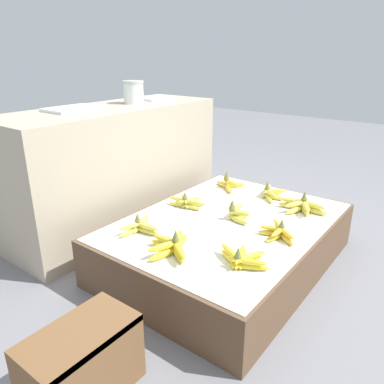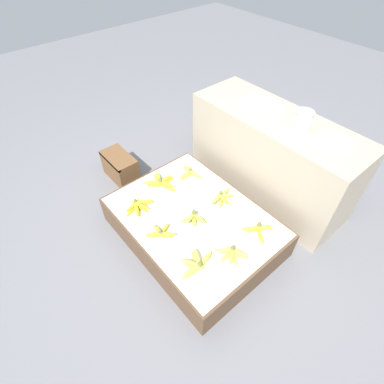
{
  "view_description": "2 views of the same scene",
  "coord_description": "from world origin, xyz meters",
  "px_view_note": "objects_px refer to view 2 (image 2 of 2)",
  "views": [
    {
      "loc": [
        -1.52,
        -0.92,
        1.08
      ],
      "look_at": [
        -0.14,
        0.12,
        0.43
      ],
      "focal_mm": 35.0,
      "sensor_mm": 36.0,
      "label": 1
    },
    {
      "loc": [
        1.1,
        -0.95,
        2.0
      ],
      "look_at": [
        -0.15,
        0.11,
        0.33
      ],
      "focal_mm": 28.0,
      "sensor_mm": 36.0,
      "label": 2
    }
  ],
  "objects_px": {
    "banana_bunch_front_midleft": "(161,232)",
    "banana_bunch_middle_left": "(161,182)",
    "banana_bunch_middle_midright": "(232,253)",
    "foam_tray_white": "(335,141)",
    "banana_bunch_back_midright": "(259,229)",
    "banana_bunch_middle_midleft": "(194,218)",
    "banana_bunch_back_left": "(189,173)",
    "banana_bunch_front_left": "(138,206)",
    "glass_jar": "(303,120)",
    "wooden_crate": "(120,167)",
    "banana_bunch_front_midright": "(197,263)",
    "banana_bunch_back_midleft": "(222,197)"
  },
  "relations": [
    {
      "from": "banana_bunch_back_midright",
      "to": "foam_tray_white",
      "type": "height_order",
      "value": "foam_tray_white"
    },
    {
      "from": "wooden_crate",
      "to": "banana_bunch_middle_left",
      "type": "relative_size",
      "value": 1.31
    },
    {
      "from": "banana_bunch_middle_left",
      "to": "glass_jar",
      "type": "xyz_separation_m",
      "value": [
        0.63,
        0.84,
        0.55
      ]
    },
    {
      "from": "banana_bunch_middle_left",
      "to": "glass_jar",
      "type": "height_order",
      "value": "glass_jar"
    },
    {
      "from": "banana_bunch_front_left",
      "to": "glass_jar",
      "type": "distance_m",
      "value": 1.36
    },
    {
      "from": "wooden_crate",
      "to": "banana_bunch_back_midleft",
      "type": "bearing_deg",
      "value": 19.43
    },
    {
      "from": "banana_bunch_front_left",
      "to": "glass_jar",
      "type": "relative_size",
      "value": 1.78
    },
    {
      "from": "banana_bunch_front_midleft",
      "to": "banana_bunch_middle_left",
      "type": "bearing_deg",
      "value": 143.49
    },
    {
      "from": "banana_bunch_front_midleft",
      "to": "banana_bunch_middle_midright",
      "type": "bearing_deg",
      "value": 30.37
    },
    {
      "from": "banana_bunch_middle_midleft",
      "to": "glass_jar",
      "type": "bearing_deg",
      "value": 79.89
    },
    {
      "from": "banana_bunch_front_midleft",
      "to": "banana_bunch_middle_left",
      "type": "height_order",
      "value": "banana_bunch_middle_left"
    },
    {
      "from": "banana_bunch_front_midleft",
      "to": "banana_bunch_front_midright",
      "type": "height_order",
      "value": "banana_bunch_front_midright"
    },
    {
      "from": "wooden_crate",
      "to": "banana_bunch_front_midright",
      "type": "bearing_deg",
      "value": -8.05
    },
    {
      "from": "banana_bunch_front_midright",
      "to": "foam_tray_white",
      "type": "xyz_separation_m",
      "value": [
        0.11,
        1.16,
        0.49
      ]
    },
    {
      "from": "banana_bunch_front_left",
      "to": "banana_bunch_front_midright",
      "type": "height_order",
      "value": "banana_bunch_front_midright"
    },
    {
      "from": "banana_bunch_middle_left",
      "to": "foam_tray_white",
      "type": "relative_size",
      "value": 1.23
    },
    {
      "from": "wooden_crate",
      "to": "banana_bunch_back_midleft",
      "type": "xyz_separation_m",
      "value": [
        1.01,
        0.35,
        0.15
      ]
    },
    {
      "from": "banana_bunch_middle_left",
      "to": "wooden_crate",
      "type": "bearing_deg",
      "value": -171.09
    },
    {
      "from": "glass_jar",
      "to": "banana_bunch_middle_left",
      "type": "bearing_deg",
      "value": -126.95
    },
    {
      "from": "wooden_crate",
      "to": "banana_bunch_front_midright",
      "type": "height_order",
      "value": "banana_bunch_front_midright"
    },
    {
      "from": "banana_bunch_front_left",
      "to": "foam_tray_white",
      "type": "bearing_deg",
      "value": 56.38
    },
    {
      "from": "banana_bunch_front_midleft",
      "to": "banana_bunch_back_midleft",
      "type": "height_order",
      "value": "banana_bunch_back_midleft"
    },
    {
      "from": "banana_bunch_front_left",
      "to": "banana_bunch_middle_left",
      "type": "height_order",
      "value": "banana_bunch_middle_left"
    },
    {
      "from": "wooden_crate",
      "to": "foam_tray_white",
      "type": "relative_size",
      "value": 1.61
    },
    {
      "from": "wooden_crate",
      "to": "banana_bunch_front_midright",
      "type": "xyz_separation_m",
      "value": [
        1.33,
        -0.19,
        0.16
      ]
    },
    {
      "from": "wooden_crate",
      "to": "banana_bunch_front_left",
      "type": "distance_m",
      "value": 0.7
    },
    {
      "from": "banana_bunch_middle_left",
      "to": "banana_bunch_middle_midleft",
      "type": "relative_size",
      "value": 1.69
    },
    {
      "from": "banana_bunch_front_midleft",
      "to": "banana_bunch_back_left",
      "type": "xyz_separation_m",
      "value": [
        -0.35,
        0.56,
        0.0
      ]
    },
    {
      "from": "banana_bunch_back_midleft",
      "to": "banana_bunch_back_midright",
      "type": "xyz_separation_m",
      "value": [
        0.4,
        -0.03,
        0.01
      ]
    },
    {
      "from": "banana_bunch_front_left",
      "to": "banana_bunch_front_midleft",
      "type": "distance_m",
      "value": 0.32
    },
    {
      "from": "banana_bunch_back_midleft",
      "to": "banana_bunch_front_midleft",
      "type": "bearing_deg",
      "value": -93.26
    },
    {
      "from": "banana_bunch_front_left",
      "to": "banana_bunch_middle_midright",
      "type": "height_order",
      "value": "banana_bunch_middle_midright"
    },
    {
      "from": "banana_bunch_middle_midleft",
      "to": "foam_tray_white",
      "type": "distance_m",
      "value": 1.12
    },
    {
      "from": "foam_tray_white",
      "to": "banana_bunch_back_midright",
      "type": "bearing_deg",
      "value": -92.5
    },
    {
      "from": "banana_bunch_front_left",
      "to": "glass_jar",
      "type": "xyz_separation_m",
      "value": [
        0.53,
        1.13,
        0.55
      ]
    },
    {
      "from": "banana_bunch_middle_left",
      "to": "banana_bunch_middle_midright",
      "type": "height_order",
      "value": "banana_bunch_middle_left"
    },
    {
      "from": "wooden_crate",
      "to": "banana_bunch_front_midright",
      "type": "relative_size",
      "value": 1.33
    },
    {
      "from": "wooden_crate",
      "to": "banana_bunch_middle_midleft",
      "type": "xyz_separation_m",
      "value": [
        1.03,
        0.04,
        0.16
      ]
    },
    {
      "from": "glass_jar",
      "to": "banana_bunch_back_left",
      "type": "bearing_deg",
      "value": -134.39
    },
    {
      "from": "banana_bunch_back_midright",
      "to": "foam_tray_white",
      "type": "relative_size",
      "value": 0.96
    },
    {
      "from": "banana_bunch_back_midright",
      "to": "banana_bunch_back_left",
      "type": "bearing_deg",
      "value": 178.93
    },
    {
      "from": "banana_bunch_front_midleft",
      "to": "glass_jar",
      "type": "relative_size",
      "value": 1.45
    },
    {
      "from": "banana_bunch_front_left",
      "to": "banana_bunch_middle_left",
      "type": "relative_size",
      "value": 0.9
    },
    {
      "from": "wooden_crate",
      "to": "banana_bunch_back_left",
      "type": "height_order",
      "value": "banana_bunch_back_left"
    },
    {
      "from": "banana_bunch_front_left",
      "to": "banana_bunch_back_left",
      "type": "height_order",
      "value": "banana_bunch_back_left"
    },
    {
      "from": "wooden_crate",
      "to": "banana_bunch_middle_midleft",
      "type": "distance_m",
      "value": 1.04
    },
    {
      "from": "banana_bunch_middle_midleft",
      "to": "banana_bunch_back_left",
      "type": "distance_m",
      "value": 0.51
    },
    {
      "from": "banana_bunch_middle_left",
      "to": "foam_tray_white",
      "type": "height_order",
      "value": "foam_tray_white"
    },
    {
      "from": "banana_bunch_middle_left",
      "to": "banana_bunch_back_midright",
      "type": "height_order",
      "value": "banana_bunch_back_midright"
    },
    {
      "from": "banana_bunch_back_midleft",
      "to": "banana_bunch_back_left",
      "type": "bearing_deg",
      "value": -178.22
    }
  ]
}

